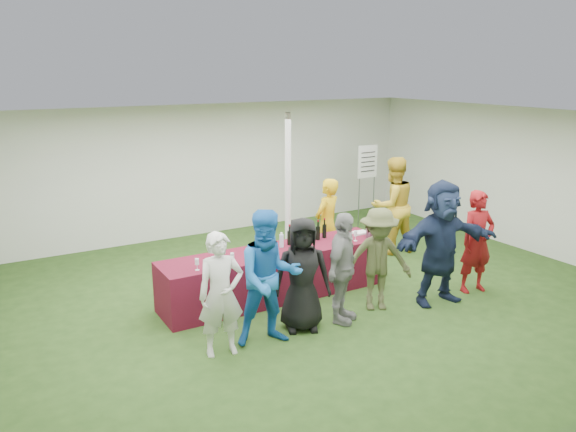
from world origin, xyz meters
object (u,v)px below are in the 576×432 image
serving_table (277,273)px  customer_3 (342,268)px  customer_2 (302,274)px  customer_4 (378,259)px  customer_5 (441,243)px  customer_6 (477,242)px  wine_list_sign (367,168)px  staff_pourer (327,224)px  customer_0 (221,295)px  staff_back (393,206)px  dump_bucket (373,232)px  customer_1 (269,278)px

serving_table → customer_3: customer_3 is taller
customer_2 → customer_4: size_ratio=1.02×
customer_5 → customer_2: bearing=179.5°
customer_3 → customer_6: (2.45, -0.13, 0.03)m
wine_list_sign → customer_4: (-2.54, -3.54, -0.56)m
staff_pourer → customer_2: 2.44m
customer_0 → customer_4: size_ratio=1.03×
customer_5 → staff_back: bearing=73.1°
wine_list_sign → customer_6: 3.89m
customer_5 → customer_6: bearing=8.7°
customer_5 → wine_list_sign: bearing=73.5°
dump_bucket → customer_2: customer_2 is taller
dump_bucket → customer_4: size_ratio=0.15×
serving_table → customer_1: size_ratio=2.06×
serving_table → customer_6: size_ratio=2.24×
customer_1 → customer_3: bearing=14.7°
dump_bucket → customer_4: (-0.61, -0.90, -0.09)m
staff_back → wine_list_sign: bearing=-107.3°
wine_list_sign → staff_back: staff_back is taller
customer_2 → dump_bucket: bearing=48.4°
serving_table → customer_6: 3.13m
customer_5 → customer_6: customer_5 is taller
customer_4 → customer_6: size_ratio=0.94×
staff_pourer → customer_1: 2.93m
serving_table → staff_back: size_ratio=1.97×
customer_2 → customer_6: 3.04m
wine_list_sign → customer_2: wine_list_sign is taller
customer_6 → staff_back: bearing=95.7°
customer_3 → wine_list_sign: bearing=11.6°
customer_0 → customer_4: bearing=10.9°
wine_list_sign → customer_0: 6.22m
serving_table → customer_5: bearing=-35.0°
serving_table → customer_5: size_ratio=1.94×
staff_back → customer_6: 2.13m
customer_0 → customer_1: customer_1 is taller
customer_2 → customer_3: bearing=13.9°
dump_bucket → customer_0: bearing=-162.0°
dump_bucket → staff_back: 1.60m
staff_back → customer_6: size_ratio=1.14×
customer_2 → customer_4: 1.28m
dump_bucket → customer_4: 1.09m
dump_bucket → wine_list_sign: bearing=53.9°
customer_5 → dump_bucket: bearing=112.0°
customer_6 → customer_4: bearing=-178.8°
customer_1 → customer_3: (1.14, 0.04, -0.10)m
customer_4 → customer_6: bearing=17.8°
staff_pourer → customer_1: (-2.18, -1.95, 0.08)m
staff_back → customer_1: 4.22m
staff_pourer → customer_0: size_ratio=1.03×
staff_back → customer_1: staff_back is taller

